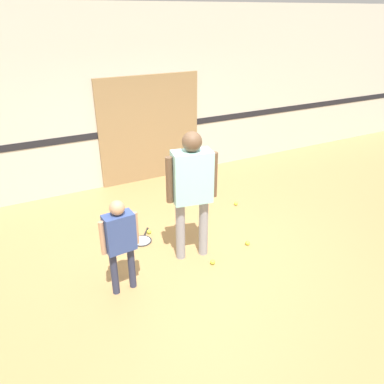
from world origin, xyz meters
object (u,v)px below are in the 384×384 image
(tennis_ball_stray_left, at_px, (236,203))
(tennis_ball_stray_right, at_px, (248,243))
(racket_spare_on_floor, at_px, (142,240))
(person_student_left, at_px, (120,237))
(tennis_ball_by_spare_racket, at_px, (149,232))
(person_instructor, at_px, (192,183))
(tennis_ball_near_instructor, at_px, (213,262))

(tennis_ball_stray_left, bearing_deg, tennis_ball_stray_right, -115.80)
(racket_spare_on_floor, distance_m, tennis_ball_stray_left, 1.87)
(person_student_left, height_order, tennis_ball_by_spare_racket, person_student_left)
(person_instructor, bearing_deg, tennis_ball_by_spare_racket, 123.25)
(person_instructor, height_order, tennis_ball_near_instructor, person_instructor)
(racket_spare_on_floor, distance_m, tennis_ball_by_spare_racket, 0.21)
(person_instructor, distance_m, tennis_ball_near_instructor, 1.11)
(racket_spare_on_floor, xyz_separation_m, tennis_ball_near_instructor, (0.63, -0.97, 0.02))
(person_student_left, bearing_deg, tennis_ball_near_instructor, -7.60)
(person_instructor, relative_size, tennis_ball_by_spare_racket, 26.72)
(person_student_left, xyz_separation_m, tennis_ball_by_spare_racket, (0.73, 1.04, -0.71))
(person_student_left, bearing_deg, tennis_ball_stray_right, -1.61)
(person_student_left, relative_size, tennis_ball_near_instructor, 18.26)
(person_instructor, relative_size, racket_spare_on_floor, 3.47)
(racket_spare_on_floor, distance_m, tennis_ball_near_instructor, 1.16)
(racket_spare_on_floor, bearing_deg, tennis_ball_by_spare_racket, -15.33)
(person_student_left, xyz_separation_m, racket_spare_on_floor, (0.57, 0.91, -0.74))
(racket_spare_on_floor, height_order, tennis_ball_by_spare_racket, tennis_ball_by_spare_racket)
(tennis_ball_near_instructor, bearing_deg, person_instructor, 115.11)
(tennis_ball_stray_left, height_order, tennis_ball_stray_right, same)
(tennis_ball_stray_right, bearing_deg, tennis_ball_stray_left, 64.20)
(tennis_ball_by_spare_racket, bearing_deg, person_instructor, -67.72)
(racket_spare_on_floor, xyz_separation_m, tennis_ball_stray_left, (1.85, 0.30, 0.02))
(racket_spare_on_floor, xyz_separation_m, tennis_ball_by_spare_racket, (0.16, 0.13, 0.02))
(person_student_left, distance_m, tennis_ball_stray_right, 2.01)
(tennis_ball_near_instructor, distance_m, tennis_ball_stray_left, 1.76)
(tennis_ball_near_instructor, bearing_deg, tennis_ball_by_spare_racket, 113.09)
(tennis_ball_by_spare_racket, xyz_separation_m, tennis_ball_stray_left, (1.68, 0.16, 0.00))
(person_instructor, relative_size, tennis_ball_near_instructor, 26.72)
(person_instructor, height_order, racket_spare_on_floor, person_instructor)
(tennis_ball_by_spare_racket, height_order, tennis_ball_stray_left, same)
(tennis_ball_near_instructor, distance_m, tennis_ball_stray_right, 0.70)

